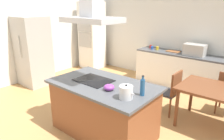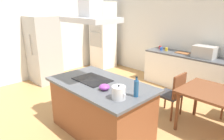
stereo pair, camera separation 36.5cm
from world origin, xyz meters
name	(u,v)px [view 2 (the right image)]	position (x,y,z in m)	size (l,w,h in m)	color
ground	(152,103)	(0.00, 1.50, 0.00)	(16.00, 16.00, 0.00)	tan
wall_back	(194,35)	(0.00, 3.25, 1.35)	(7.20, 0.10, 2.70)	white
wall_left	(50,31)	(-3.45, 1.00, 1.35)	(0.10, 8.80, 2.70)	white
kitchen_island	(101,108)	(0.00, 0.00, 0.45)	(1.75, 1.02, 0.90)	brown
cooktop	(92,79)	(-0.21, 0.00, 0.91)	(0.60, 0.44, 0.01)	black
tea_kettle	(119,93)	(0.60, -0.20, 0.99)	(0.24, 0.19, 0.20)	silver
olive_oil_bottle	(136,88)	(0.72, 0.02, 1.02)	(0.07, 0.07, 0.29)	navy
mixing_bowl	(104,87)	(0.25, -0.14, 0.94)	(0.16, 0.16, 0.09)	purple
back_counter	(188,72)	(0.12, 2.88, 0.45)	(2.32, 0.62, 0.90)	white
countertop_microwave	(205,52)	(0.46, 2.88, 1.04)	(0.50, 0.38, 0.28)	#B2AFAA
coffee_mug_red	(160,47)	(-0.81, 2.95, 0.95)	(0.08, 0.08, 0.09)	red
coffee_mug_blue	(161,49)	(-0.69, 2.83, 0.95)	(0.08, 0.08, 0.09)	#2D56B2
coffee_mug_yellow	(166,49)	(-0.56, 2.87, 0.95)	(0.08, 0.08, 0.09)	gold
cutting_board	(183,53)	(-0.11, 2.93, 0.91)	(0.34, 0.24, 0.02)	#995B33
wall_oven_stack	(103,35)	(-2.90, 2.65, 1.10)	(0.70, 0.66, 2.20)	white
refrigerator	(44,50)	(-2.98, 0.51, 0.91)	(0.80, 0.73, 1.82)	#B2AFAA
chair_at_left_end	(173,92)	(0.58, 1.34, 0.51)	(0.42, 0.42, 0.89)	#333338
range_hood	(90,5)	(-0.21, 0.00, 2.10)	(0.90, 0.55, 0.78)	#ADADB2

